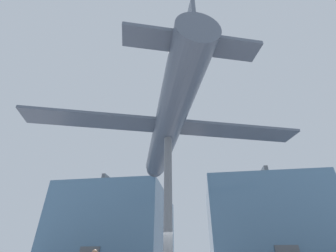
# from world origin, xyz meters

# --- Properties ---
(glass_pavilion_left) EXTENTS (11.28, 14.63, 9.09)m
(glass_pavilion_left) POSITION_xyz_m (-8.15, 16.00, 4.25)
(glass_pavilion_left) COLOR slate
(glass_pavilion_left) RESTS_ON ground_plane
(glass_pavilion_right) EXTENTS (11.28, 14.63, 9.09)m
(glass_pavilion_right) POSITION_xyz_m (8.15, 16.00, 4.25)
(glass_pavilion_right) COLOR slate
(glass_pavilion_right) RESTS_ON ground_plane
(support_pylon_central) EXTENTS (0.46, 0.46, 7.89)m
(support_pylon_central) POSITION_xyz_m (0.00, 0.00, 3.95)
(support_pylon_central) COLOR slate
(support_pylon_central) RESTS_ON ground_plane
(suspended_airplane) EXTENTS (17.46, 15.79, 3.32)m
(suspended_airplane) POSITION_xyz_m (-0.04, 0.14, 8.81)
(suspended_airplane) COLOR #4C5666
(suspended_airplane) RESTS_ON support_pylon_central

